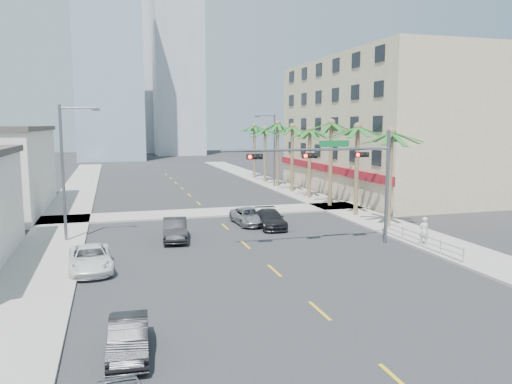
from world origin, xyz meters
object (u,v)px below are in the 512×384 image
car_lane_left (175,229)px  car_lane_center (249,216)px  car_parked_mid (129,338)px  car_parked_far (90,259)px  pedestrian (424,231)px  traffic_signal_mast (343,167)px  car_lane_right (270,219)px

car_lane_left → car_lane_center: bearing=37.4°
car_parked_mid → car_parked_far: size_ratio=0.79×
car_lane_left → pedestrian: size_ratio=2.53×
traffic_signal_mast → car_lane_right: traffic_signal_mast is taller
car_parked_mid → car_lane_center: (9.80, 20.31, 0.02)m
car_parked_mid → pedestrian: size_ratio=2.12×
car_lane_left → car_lane_right: bearing=22.4°
car_parked_mid → pedestrian: pedestrian is taller
car_parked_mid → car_parked_far: bearing=101.9°
car_lane_left → car_lane_center: car_lane_left is taller
car_lane_left → pedestrian: pedestrian is taller
car_lane_right → pedestrian: 11.28m
pedestrian → car_lane_right: bearing=-43.2°
traffic_signal_mast → car_parked_far: (-15.18, -1.23, -4.41)m
traffic_signal_mast → car_lane_right: 8.50m
car_lane_center → pedestrian: pedestrian is taller
car_parked_far → car_lane_right: bearing=29.1°
pedestrian → car_parked_mid: bearing=33.7°
car_parked_mid → traffic_signal_mast: bearing=44.6°
traffic_signal_mast → car_parked_far: bearing=-175.4°
traffic_signal_mast → car_lane_center: bearing=114.3°
car_parked_mid → pedestrian: 21.29m
traffic_signal_mast → car_lane_right: size_ratio=2.42×
car_parked_far → car_lane_left: (5.20, 5.90, 0.08)m
car_parked_mid → car_lane_left: (3.60, 16.58, 0.12)m
car_lane_right → car_parked_far: bearing=-142.2°
car_lane_left → pedestrian: 16.23m
car_lane_left → traffic_signal_mast: bearing=-18.8°
car_lane_right → traffic_signal_mast: bearing=-64.0°
traffic_signal_mast → pedestrian: bearing=-17.1°
traffic_signal_mast → car_parked_mid: bearing=-138.8°
traffic_signal_mast → pedestrian: traffic_signal_mast is taller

